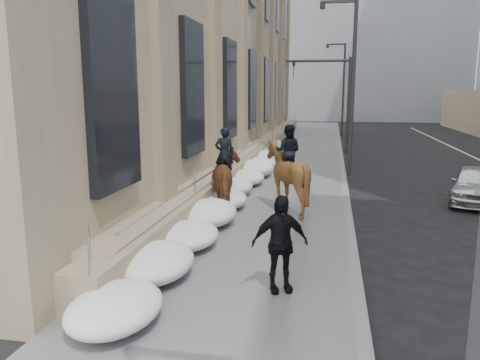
% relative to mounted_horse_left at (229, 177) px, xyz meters
% --- Properties ---
extents(ground, '(140.00, 140.00, 0.00)m').
position_rel_mounted_horse_left_xyz_m(ground, '(1.22, -5.92, -1.18)').
color(ground, black).
rests_on(ground, ground).
extents(sidewalk, '(5.00, 80.00, 0.12)m').
position_rel_mounted_horse_left_xyz_m(sidewalk, '(1.22, 4.08, -1.12)').
color(sidewalk, '#58585B').
rests_on(sidewalk, ground).
extents(curb, '(0.24, 80.00, 0.12)m').
position_rel_mounted_horse_left_xyz_m(curb, '(3.84, 4.08, -1.12)').
color(curb, slate).
rests_on(curb, ground).
extents(limestone_building, '(6.10, 44.00, 18.00)m').
position_rel_mounted_horse_left_xyz_m(limestone_building, '(-4.03, 14.04, 7.72)').
color(limestone_building, '#8C775B').
rests_on(limestone_building, ground).
extents(bg_building_mid, '(30.00, 12.00, 28.00)m').
position_rel_mounted_horse_left_xyz_m(bg_building_mid, '(5.22, 54.08, 12.82)').
color(bg_building_mid, slate).
rests_on(bg_building_mid, ground).
extents(bg_building_far, '(24.00, 12.00, 20.00)m').
position_rel_mounted_horse_left_xyz_m(bg_building_far, '(-4.78, 66.08, 8.82)').
color(bg_building_far, gray).
rests_on(bg_building_far, ground).
extents(streetlight_mid, '(1.71, 0.24, 8.00)m').
position_rel_mounted_horse_left_xyz_m(streetlight_mid, '(3.96, 8.08, 3.40)').
color(streetlight_mid, '#2D2D30').
rests_on(streetlight_mid, ground).
extents(streetlight_far, '(1.71, 0.24, 8.00)m').
position_rel_mounted_horse_left_xyz_m(streetlight_far, '(3.96, 28.08, 3.40)').
color(streetlight_far, '#2D2D30').
rests_on(streetlight_far, ground).
extents(traffic_signal, '(4.10, 0.22, 6.00)m').
position_rel_mounted_horse_left_xyz_m(traffic_signal, '(3.30, 16.08, 2.82)').
color(traffic_signal, '#2D2D30').
rests_on(traffic_signal, ground).
extents(snow_bank, '(1.70, 18.10, 0.76)m').
position_rel_mounted_horse_left_xyz_m(snow_bank, '(-0.20, 2.19, -0.71)').
color(snow_bank, white).
rests_on(snow_bank, sidewalk).
extents(mounted_horse_left, '(1.79, 2.58, 2.66)m').
position_rel_mounted_horse_left_xyz_m(mounted_horse_left, '(0.00, 0.00, 0.00)').
color(mounted_horse_left, '#57331A').
rests_on(mounted_horse_left, sidewalk).
extents(mounted_horse_right, '(2.02, 2.22, 2.77)m').
position_rel_mounted_horse_left_xyz_m(mounted_horse_right, '(1.87, 0.18, 0.14)').
color(mounted_horse_right, '#4E3016').
rests_on(mounted_horse_right, sidewalk).
extents(pedestrian, '(1.21, 0.85, 1.90)m').
position_rel_mounted_horse_left_xyz_m(pedestrian, '(2.33, -6.04, -0.11)').
color(pedestrian, black).
rests_on(pedestrian, sidewalk).
extents(car_silver, '(2.60, 4.16, 1.32)m').
position_rel_mounted_horse_left_xyz_m(car_silver, '(8.33, 3.07, -0.52)').
color(car_silver, '#A9ACB0').
rests_on(car_silver, ground).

